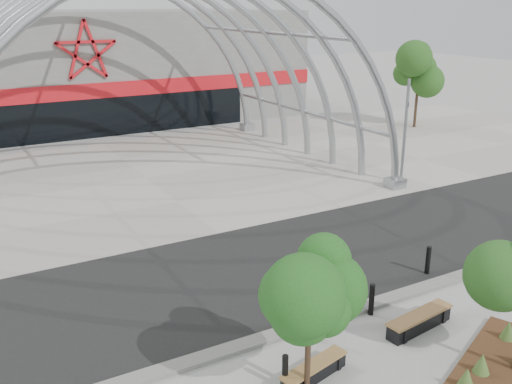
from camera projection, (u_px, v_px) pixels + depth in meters
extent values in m
plane|color=#989792|center=(324.00, 316.00, 16.43)|extent=(140.00, 140.00, 0.00)
cube|color=black|center=(263.00, 268.00, 19.31)|extent=(140.00, 7.00, 0.02)
cube|color=#A59F95|center=(146.00, 178.00, 29.23)|extent=(60.00, 17.00, 0.04)
cube|color=slate|center=(329.00, 318.00, 16.20)|extent=(60.00, 0.50, 0.12)
cube|color=slate|center=(64.00, 66.00, 42.84)|extent=(34.00, 15.00, 8.00)
cube|color=black|center=(92.00, 119.00, 37.54)|extent=(22.00, 0.25, 2.60)
cube|color=red|center=(89.00, 91.00, 36.97)|extent=(34.00, 0.30, 1.00)
torus|color=#9A9FA4|center=(207.00, 226.00, 23.04)|extent=(20.36, 0.36, 20.36)
torus|color=#9A9FA4|center=(184.00, 207.00, 25.10)|extent=(20.36, 0.36, 20.36)
torus|color=#9A9FA4|center=(163.00, 192.00, 27.17)|extent=(20.36, 0.36, 20.36)
torus|color=#9A9FA4|center=(146.00, 178.00, 29.23)|extent=(20.36, 0.36, 20.36)
torus|color=#9A9FA4|center=(131.00, 167.00, 31.30)|extent=(20.36, 0.36, 20.36)
torus|color=#9A9FA4|center=(118.00, 156.00, 33.36)|extent=(20.36, 0.36, 20.36)
torus|color=#9A9FA4|center=(106.00, 147.00, 35.43)|extent=(20.36, 0.36, 20.36)
cylinder|color=#9A9FA4|center=(304.00, 111.00, 32.91)|extent=(0.20, 15.00, 0.20)
cylinder|color=#9A9FA4|center=(266.00, 32.00, 30.29)|extent=(0.20, 15.00, 0.20)
cube|color=#9A9FA4|center=(395.00, 183.00, 27.62)|extent=(0.80, 0.80, 0.50)
cube|color=#9A9FA4|center=(247.00, 127.00, 40.01)|extent=(0.80, 0.80, 0.50)
cube|color=#3B2315|center=(494.00, 382.00, 13.47)|extent=(6.11, 3.99, 0.11)
cone|color=#4F7331|center=(482.00, 363.00, 13.65)|extent=(0.41, 0.41, 0.51)
cone|color=#4F7331|center=(467.00, 378.00, 13.12)|extent=(0.41, 0.41, 0.51)
cone|color=#4F7331|center=(508.00, 330.00, 15.04)|extent=(0.41, 0.41, 0.51)
cylinder|color=gray|center=(405.00, 132.00, 27.69)|extent=(0.14, 0.14, 5.15)
imported|color=black|center=(407.00, 109.00, 27.33)|extent=(0.40, 0.71, 0.14)
cylinder|color=black|center=(308.00, 353.00, 12.83)|extent=(0.14, 0.14, 2.17)
ellipsoid|color=#0E4615|center=(310.00, 274.00, 12.20)|extent=(1.86, 1.86, 2.37)
cube|color=black|center=(314.00, 373.00, 13.62)|extent=(1.96, 0.79, 0.33)
cube|color=black|center=(334.00, 360.00, 14.08)|extent=(0.21, 0.44, 0.39)
cube|color=brown|center=(314.00, 365.00, 13.55)|extent=(2.02, 0.87, 0.06)
cube|color=black|center=(419.00, 323.00, 15.69)|extent=(2.27, 0.71, 0.38)
cube|color=black|center=(399.00, 332.00, 15.20)|extent=(0.20, 0.50, 0.45)
cube|color=black|center=(438.00, 313.00, 16.15)|extent=(0.20, 0.50, 0.45)
cube|color=brown|center=(420.00, 315.00, 15.61)|extent=(2.34, 0.79, 0.07)
cylinder|color=black|center=(285.00, 373.00, 13.15)|extent=(0.15, 0.15, 0.92)
cylinder|color=black|center=(318.00, 323.00, 15.09)|extent=(0.16, 0.16, 1.02)
cylinder|color=black|center=(372.00, 300.00, 16.34)|extent=(0.15, 0.15, 0.96)
cylinder|color=black|center=(358.00, 296.00, 16.54)|extent=(0.15, 0.15, 0.95)
cylinder|color=black|center=(428.00, 260.00, 18.81)|extent=(0.16, 0.16, 0.97)
cylinder|color=black|center=(416.00, 107.00, 40.61)|extent=(0.20, 0.20, 3.03)
ellipsoid|color=#1C4416|center=(419.00, 67.00, 39.73)|extent=(2.70, 2.70, 3.30)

